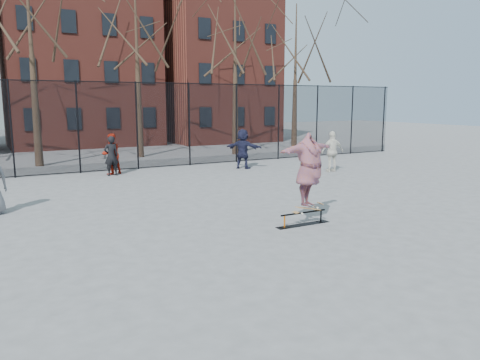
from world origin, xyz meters
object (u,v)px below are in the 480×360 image
skate_rail (303,220)px  bystander_navy (243,149)px  skateboard (308,209)px  bystander_red (111,154)px  bystander_black (111,156)px  skater (309,172)px  bystander_white (332,152)px

skate_rail → bystander_navy: (3.63, 9.55, 0.79)m
skate_rail → bystander_navy: size_ratio=0.84×
skateboard → bystander_red: bearing=102.1°
bystander_black → skate_rail: bearing=97.1°
skate_rail → bystander_navy: bystander_navy is taller
bystander_red → bystander_black: bearing=57.3°
bystander_red → skater: bearing=83.4°
bystander_red → bystander_navy: bearing=149.3°
bystander_black → bystander_white: size_ratio=0.93×
skateboard → bystander_white: bearing=46.2°
skateboard → skater: bearing=0.0°
skateboard → bystander_black: bystander_black is taller
skater → bystander_white: 9.34m
skater → bystander_black: bearing=81.0°
skateboard → bystander_red: 11.04m
skate_rail → bystander_black: 10.69m
skate_rail → bystander_white: (6.61, 6.73, 0.77)m
skateboard → skater: size_ratio=0.34×
skateboard → bystander_navy: bearing=70.0°
bystander_red → bystander_navy: size_ratio=0.94×
skate_rail → bystander_white: 9.47m
skateboard → bystander_white: 9.35m
bystander_navy → bystander_red: bearing=37.5°
bystander_black → bystander_red: (0.09, 0.37, 0.03)m
skateboard → bystander_black: 10.70m
bystander_black → bystander_red: bystander_red is taller
skater → bystander_red: skater is taller
bystander_red → bystander_navy: bystander_navy is taller
bystander_black → skater: bearing=97.9°
bystander_white → skater: bearing=55.6°
bystander_black → bystander_red: size_ratio=0.96×
bystander_black → bystander_navy: 5.95m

